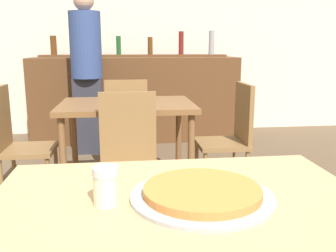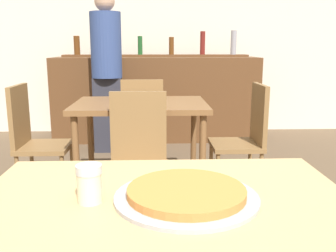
{
  "view_description": "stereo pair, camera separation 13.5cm",
  "coord_description": "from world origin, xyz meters",
  "px_view_note": "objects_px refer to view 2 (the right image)",
  "views": [
    {
      "loc": [
        -0.16,
        -1.07,
        1.2
      ],
      "look_at": [
        0.03,
        0.55,
        0.85
      ],
      "focal_mm": 40.0,
      "sensor_mm": 36.0,
      "label": 1
    },
    {
      "loc": [
        -0.03,
        -1.08,
        1.2
      ],
      "look_at": [
        0.03,
        0.55,
        0.85
      ],
      "focal_mm": 40.0,
      "sensor_mm": 36.0,
      "label": 2
    }
  ],
  "objects_px": {
    "chair_far_side_left": "(33,135)",
    "person_standing": "(107,67)",
    "chair_far_side_back": "(143,121)",
    "chair_far_side_right": "(246,134)",
    "chair_far_side_front": "(138,153)",
    "pizza_tray": "(186,194)",
    "cheese_shaker": "(89,183)"
  },
  "relations": [
    {
      "from": "chair_far_side_back",
      "to": "person_standing",
      "type": "height_order",
      "value": "person_standing"
    },
    {
      "from": "chair_far_side_right",
      "to": "cheese_shaker",
      "type": "height_order",
      "value": "chair_far_side_right"
    },
    {
      "from": "chair_far_side_right",
      "to": "pizza_tray",
      "type": "xyz_separation_m",
      "value": [
        -0.65,
        -1.87,
        0.26
      ]
    },
    {
      "from": "chair_far_side_left",
      "to": "cheese_shaker",
      "type": "height_order",
      "value": "chair_far_side_left"
    },
    {
      "from": "chair_far_side_back",
      "to": "cheese_shaker",
      "type": "xyz_separation_m",
      "value": [
        -0.08,
        -2.42,
        0.3
      ]
    },
    {
      "from": "chair_far_side_right",
      "to": "person_standing",
      "type": "xyz_separation_m",
      "value": [
        -1.27,
        1.32,
        0.47
      ]
    },
    {
      "from": "cheese_shaker",
      "to": "chair_far_side_back",
      "type": "bearing_deg",
      "value": 88.04
    },
    {
      "from": "chair_far_side_back",
      "to": "chair_far_side_left",
      "type": "relative_size",
      "value": 1.0
    },
    {
      "from": "chair_far_side_front",
      "to": "pizza_tray",
      "type": "height_order",
      "value": "chair_far_side_front"
    },
    {
      "from": "chair_far_side_left",
      "to": "person_standing",
      "type": "distance_m",
      "value": 1.47
    },
    {
      "from": "chair_far_side_left",
      "to": "person_standing",
      "type": "relative_size",
      "value": 0.51
    },
    {
      "from": "chair_far_side_left",
      "to": "chair_far_side_right",
      "type": "xyz_separation_m",
      "value": [
        1.71,
        0.0,
        0.0
      ]
    },
    {
      "from": "chair_far_side_left",
      "to": "cheese_shaker",
      "type": "relative_size",
      "value": 7.97
    },
    {
      "from": "pizza_tray",
      "to": "cheese_shaker",
      "type": "distance_m",
      "value": 0.29
    },
    {
      "from": "chair_far_side_back",
      "to": "chair_far_side_right",
      "type": "distance_m",
      "value": 1.01
    },
    {
      "from": "chair_far_side_right",
      "to": "chair_far_side_back",
      "type": "bearing_deg",
      "value": -122.18
    },
    {
      "from": "chair_far_side_left",
      "to": "chair_far_side_right",
      "type": "distance_m",
      "value": 1.71
    },
    {
      "from": "chair_far_side_left",
      "to": "chair_far_side_right",
      "type": "relative_size",
      "value": 1.0
    },
    {
      "from": "pizza_tray",
      "to": "person_standing",
      "type": "height_order",
      "value": "person_standing"
    },
    {
      "from": "person_standing",
      "to": "chair_far_side_right",
      "type": "bearing_deg",
      "value": -46.12
    },
    {
      "from": "chair_far_side_left",
      "to": "pizza_tray",
      "type": "xyz_separation_m",
      "value": [
        1.06,
        -1.87,
        0.26
      ]
    },
    {
      "from": "chair_far_side_right",
      "to": "person_standing",
      "type": "relative_size",
      "value": 0.51
    },
    {
      "from": "chair_far_side_left",
      "to": "pizza_tray",
      "type": "bearing_deg",
      "value": -150.62
    },
    {
      "from": "chair_far_side_back",
      "to": "pizza_tray",
      "type": "bearing_deg",
      "value": 94.78
    },
    {
      "from": "chair_far_side_front",
      "to": "person_standing",
      "type": "bearing_deg",
      "value": 102.66
    },
    {
      "from": "chair_far_side_back",
      "to": "pizza_tray",
      "type": "height_order",
      "value": "chair_far_side_back"
    },
    {
      "from": "chair_far_side_front",
      "to": "chair_far_side_back",
      "type": "distance_m",
      "value": 1.07
    },
    {
      "from": "pizza_tray",
      "to": "chair_far_side_left",
      "type": "bearing_deg",
      "value": 119.38
    },
    {
      "from": "chair_far_side_front",
      "to": "cheese_shaker",
      "type": "relative_size",
      "value": 7.97
    },
    {
      "from": "chair_far_side_back",
      "to": "chair_far_side_right",
      "type": "height_order",
      "value": "same"
    },
    {
      "from": "cheese_shaker",
      "to": "chair_far_side_front",
      "type": "bearing_deg",
      "value": 86.47
    },
    {
      "from": "chair_far_side_front",
      "to": "pizza_tray",
      "type": "relative_size",
      "value": 2.09
    }
  ]
}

